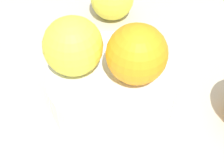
# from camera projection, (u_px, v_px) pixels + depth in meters

# --- Properties ---
(ground_plane) EXTENTS (1.10, 1.10, 0.02)m
(ground_plane) POSITION_uv_depth(u_px,v_px,m) (112.00, 102.00, 0.50)
(ground_plane) COLOR #BCB29E
(fruit_bowl) EXTENTS (0.18, 0.18, 0.05)m
(fruit_bowl) POSITION_uv_depth(u_px,v_px,m) (112.00, 87.00, 0.47)
(fruit_bowl) COLOR white
(fruit_bowl) RESTS_ON ground_plane
(orange_in_bowl_0) EXTENTS (0.08, 0.08, 0.08)m
(orange_in_bowl_0) POSITION_uv_depth(u_px,v_px,m) (137.00, 54.00, 0.42)
(orange_in_bowl_0) COLOR orange
(orange_in_bowl_0) RESTS_ON fruit_bowl
(orange_in_bowl_1) EXTENTS (0.08, 0.08, 0.08)m
(orange_in_bowl_1) POSITION_uv_depth(u_px,v_px,m) (73.00, 46.00, 0.43)
(orange_in_bowl_1) COLOR yellow
(orange_in_bowl_1) RESTS_ON fruit_bowl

